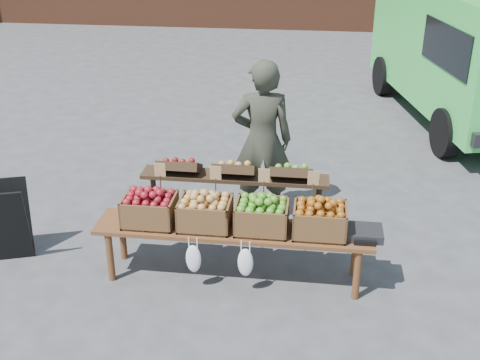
% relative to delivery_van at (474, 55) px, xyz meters
% --- Properties ---
extents(ground, '(80.00, 80.00, 0.00)m').
position_rel_delivery_van_xyz_m(ground, '(-3.65, -5.67, -1.11)').
color(ground, '#48484B').
extents(delivery_van, '(3.26, 5.34, 2.23)m').
position_rel_delivery_van_xyz_m(delivery_van, '(0.00, 0.00, 0.00)').
color(delivery_van, '#3CCD4F').
rests_on(delivery_van, ground).
extents(vendor, '(0.75, 0.55, 1.90)m').
position_rel_delivery_van_xyz_m(vendor, '(-3.14, -3.89, -0.16)').
color(vendor, '#323529').
rests_on(vendor, ground).
extents(chalkboard_sign, '(0.64, 0.49, 0.87)m').
position_rel_delivery_van_xyz_m(chalkboard_sign, '(-5.71, -5.22, -0.68)').
color(chalkboard_sign, black).
rests_on(chalkboard_sign, ground).
extents(back_table, '(2.10, 0.44, 1.04)m').
position_rel_delivery_van_xyz_m(back_table, '(-3.37, -4.53, -0.59)').
color(back_table, '#322215').
rests_on(back_table, ground).
extents(display_bench, '(2.70, 0.56, 0.57)m').
position_rel_delivery_van_xyz_m(display_bench, '(-3.28, -5.25, -0.83)').
color(display_bench, brown).
rests_on(display_bench, ground).
extents(crate_golden_apples, '(0.50, 0.40, 0.28)m').
position_rel_delivery_van_xyz_m(crate_golden_apples, '(-4.11, -5.25, -0.40)').
color(crate_golden_apples, maroon).
rests_on(crate_golden_apples, display_bench).
extents(crate_russet_pears, '(0.50, 0.40, 0.28)m').
position_rel_delivery_van_xyz_m(crate_russet_pears, '(-3.56, -5.25, -0.40)').
color(crate_russet_pears, '#B3A843').
rests_on(crate_russet_pears, display_bench).
extents(crate_red_apples, '(0.50, 0.40, 0.28)m').
position_rel_delivery_van_xyz_m(crate_red_apples, '(-3.01, -5.25, -0.40)').
color(crate_red_apples, '#487D25').
rests_on(crate_red_apples, display_bench).
extents(crate_green_apples, '(0.50, 0.40, 0.28)m').
position_rel_delivery_van_xyz_m(crate_green_apples, '(-2.46, -5.25, -0.40)').
color(crate_green_apples, '#99480F').
rests_on(crate_green_apples, display_bench).
extents(weighing_scale, '(0.34, 0.30, 0.08)m').
position_rel_delivery_van_xyz_m(weighing_scale, '(-2.03, -5.25, -0.50)').
color(weighing_scale, black).
rests_on(weighing_scale, display_bench).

